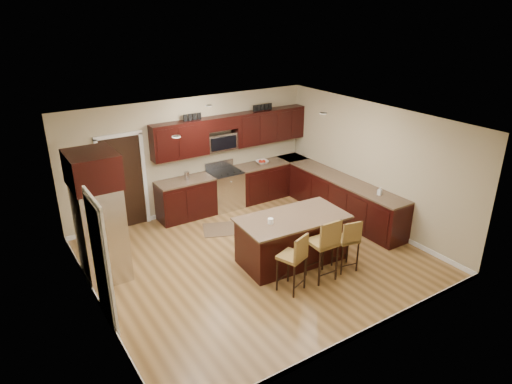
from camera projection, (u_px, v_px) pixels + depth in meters
floor at (257, 258)px, 8.90m from camera, size 6.00×6.00×0.00m
ceiling at (257, 123)px, 7.87m from camera, size 6.00×6.00×0.00m
wall_back at (192, 156)px, 10.52m from camera, size 6.00×0.00×6.00m
wall_left at (90, 237)px, 6.88m from camera, size 0.00×5.50×5.50m
wall_right at (373, 166)px, 9.89m from camera, size 0.00×5.50×5.50m
base_cabinets at (291, 192)px, 10.80m from camera, size 4.02×3.96×0.92m
upper_cabinets at (234, 130)px, 10.72m from camera, size 4.00×0.33×0.80m
range at (225, 189)px, 10.96m from camera, size 0.76×0.64×1.11m
microwave at (221, 142)px, 10.64m from camera, size 0.76×0.31×0.40m
doorway at (123, 183)px, 9.80m from camera, size 0.85×0.03×2.06m
pantry_door at (100, 264)px, 6.78m from camera, size 0.03×0.80×2.04m
letter_decor at (228, 112)px, 10.48m from camera, size 2.20×0.03×0.15m
island at (292, 240)px, 8.69m from camera, size 2.12×1.20×0.92m
stool_left at (295, 257)px, 7.65m from camera, size 0.52×0.52×1.08m
stool_mid at (325, 243)px, 7.94m from camera, size 0.46×0.46×1.20m
stool_right at (348, 239)px, 8.27m from camera, size 0.45×0.45×1.03m
refrigerator at (99, 215)px, 7.90m from camera, size 0.79×0.94×2.35m
floor_mat at (227, 229)px, 10.05m from camera, size 1.22×1.03×0.01m
fruit_bowl at (262, 162)px, 11.31m from camera, size 0.36×0.36×0.08m
soap_bottle at (380, 191)px, 9.45m from camera, size 0.10×0.10×0.17m
canister_tall at (187, 176)px, 10.27m from camera, size 0.12×0.12×0.19m
canister_short at (187, 176)px, 10.28m from camera, size 0.11×0.11×0.15m
island_jar at (271, 221)px, 8.23m from camera, size 0.10×0.10×0.10m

